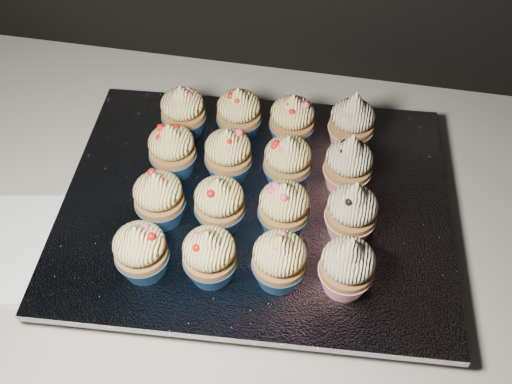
% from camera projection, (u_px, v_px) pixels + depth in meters
% --- Properties ---
extents(cabinet, '(2.40, 0.60, 0.86)m').
position_uv_depth(cabinet, '(200.00, 339.00, 1.16)').
color(cabinet, black).
rests_on(cabinet, ground).
extents(worktop, '(2.44, 0.64, 0.04)m').
position_uv_depth(worktop, '(177.00, 202.00, 0.81)').
color(worktop, beige).
rests_on(worktop, cabinet).
extents(baking_tray, '(0.49, 0.39, 0.02)m').
position_uv_depth(baking_tray, '(256.00, 210.00, 0.76)').
color(baking_tray, black).
rests_on(baking_tray, worktop).
extents(foil_lining, '(0.53, 0.43, 0.01)m').
position_uv_depth(foil_lining, '(256.00, 203.00, 0.75)').
color(foil_lining, silver).
rests_on(foil_lining, baking_tray).
extents(cupcake_0, '(0.06, 0.06, 0.08)m').
position_uv_depth(cupcake_0, '(141.00, 251.00, 0.65)').
color(cupcake_0, navy).
rests_on(cupcake_0, foil_lining).
extents(cupcake_1, '(0.06, 0.06, 0.08)m').
position_uv_depth(cupcake_1, '(210.00, 256.00, 0.65)').
color(cupcake_1, navy).
rests_on(cupcake_1, foil_lining).
extents(cupcake_2, '(0.06, 0.06, 0.08)m').
position_uv_depth(cupcake_2, '(279.00, 260.00, 0.64)').
color(cupcake_2, navy).
rests_on(cupcake_2, foil_lining).
extents(cupcake_3, '(0.06, 0.06, 0.10)m').
position_uv_depth(cupcake_3, '(347.00, 266.00, 0.64)').
color(cupcake_3, red).
rests_on(cupcake_3, foil_lining).
extents(cupcake_4, '(0.06, 0.06, 0.08)m').
position_uv_depth(cupcake_4, '(159.00, 198.00, 0.70)').
color(cupcake_4, navy).
rests_on(cupcake_4, foil_lining).
extents(cupcake_5, '(0.06, 0.06, 0.08)m').
position_uv_depth(cupcake_5, '(220.00, 204.00, 0.69)').
color(cupcake_5, navy).
rests_on(cupcake_5, foil_lining).
extents(cupcake_6, '(0.06, 0.06, 0.08)m').
position_uv_depth(cupcake_6, '(284.00, 208.00, 0.69)').
color(cupcake_6, navy).
rests_on(cupcake_6, foil_lining).
extents(cupcake_7, '(0.06, 0.06, 0.10)m').
position_uv_depth(cupcake_7, '(351.00, 212.00, 0.68)').
color(cupcake_7, red).
rests_on(cupcake_7, foil_lining).
extents(cupcake_8, '(0.06, 0.06, 0.08)m').
position_uv_depth(cupcake_8, '(172.00, 150.00, 0.75)').
color(cupcake_8, navy).
rests_on(cupcake_8, foil_lining).
extents(cupcake_9, '(0.06, 0.06, 0.08)m').
position_uv_depth(cupcake_9, '(228.00, 155.00, 0.75)').
color(cupcake_9, navy).
rests_on(cupcake_9, foil_lining).
extents(cupcake_10, '(0.06, 0.06, 0.08)m').
position_uv_depth(cupcake_10, '(287.00, 162.00, 0.74)').
color(cupcake_10, navy).
rests_on(cupcake_10, foil_lining).
extents(cupcake_11, '(0.06, 0.06, 0.10)m').
position_uv_depth(cupcake_11, '(348.00, 165.00, 0.73)').
color(cupcake_11, red).
rests_on(cupcake_11, foil_lining).
extents(cupcake_12, '(0.06, 0.06, 0.08)m').
position_uv_depth(cupcake_12, '(183.00, 112.00, 0.80)').
color(cupcake_12, navy).
rests_on(cupcake_12, foil_lining).
extents(cupcake_13, '(0.06, 0.06, 0.08)m').
position_uv_depth(cupcake_13, '(239.00, 114.00, 0.80)').
color(cupcake_13, navy).
rests_on(cupcake_13, foil_lining).
extents(cupcake_14, '(0.06, 0.06, 0.08)m').
position_uv_depth(cupcake_14, '(292.00, 121.00, 0.79)').
color(cupcake_14, navy).
rests_on(cupcake_14, foil_lining).
extents(cupcake_15, '(0.06, 0.06, 0.10)m').
position_uv_depth(cupcake_15, '(352.00, 122.00, 0.78)').
color(cupcake_15, red).
rests_on(cupcake_15, foil_lining).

